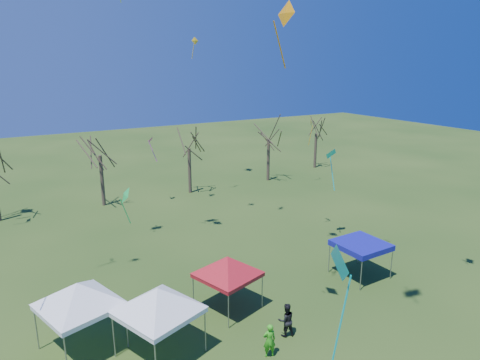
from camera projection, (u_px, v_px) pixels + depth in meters
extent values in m
plane|color=#234014|center=(281.00, 342.00, 19.84)|extent=(140.00, 140.00, 0.00)
cylinder|color=#3D2D21|center=(102.00, 181.00, 38.39)|extent=(0.32, 0.32, 4.64)
cylinder|color=#3D2D21|center=(190.00, 171.00, 42.21)|extent=(0.32, 0.32, 4.49)
cylinder|color=#3D2D21|center=(268.00, 160.00, 46.71)|extent=(0.32, 0.32, 4.47)
cylinder|color=#3D2D21|center=(315.00, 151.00, 52.52)|extent=(0.32, 0.32, 4.23)
cylinder|color=gray|center=(66.00, 358.00, 17.25)|extent=(0.06, 0.06, 2.02)
cylinder|color=gray|center=(36.00, 329.00, 19.10)|extent=(0.06, 0.06, 2.02)
cylinder|color=gray|center=(127.00, 327.00, 19.26)|extent=(0.06, 0.06, 2.02)
cylinder|color=gray|center=(95.00, 304.00, 21.11)|extent=(0.06, 0.06, 2.02)
cube|color=white|center=(79.00, 306.00, 18.88)|extent=(3.80, 3.80, 0.24)
pyramid|color=white|center=(77.00, 283.00, 18.58)|extent=(4.10, 4.10, 1.01)
cylinder|color=gray|center=(114.00, 337.00, 18.60)|extent=(0.06, 0.06, 2.01)
cylinder|color=gray|center=(205.00, 332.00, 18.97)|extent=(0.06, 0.06, 2.01)
cylinder|color=gray|center=(163.00, 309.00, 20.69)|extent=(0.06, 0.06, 2.01)
cube|color=white|center=(159.00, 312.00, 18.49)|extent=(3.87, 3.87, 0.24)
pyramid|color=white|center=(157.00, 288.00, 18.19)|extent=(4.00, 4.00, 1.00)
cylinder|color=gray|center=(228.00, 312.00, 20.65)|extent=(0.05, 0.05, 1.82)
cylinder|color=gray|center=(193.00, 293.00, 22.32)|extent=(0.05, 0.05, 1.82)
cylinder|color=gray|center=(262.00, 292.00, 22.46)|extent=(0.05, 0.05, 1.82)
cylinder|color=gray|center=(227.00, 276.00, 24.13)|extent=(0.05, 0.05, 1.82)
cube|color=#A10F18|center=(228.00, 275.00, 22.12)|extent=(3.42, 3.42, 0.22)
pyramid|color=#A10F18|center=(228.00, 257.00, 21.85)|extent=(3.70, 3.70, 0.91)
cylinder|color=gray|center=(361.00, 276.00, 24.12)|extent=(0.06, 0.06, 1.84)
cylinder|color=gray|center=(329.00, 259.00, 26.23)|extent=(0.06, 0.06, 1.84)
cylinder|color=gray|center=(391.00, 265.00, 25.43)|extent=(0.06, 0.06, 1.84)
cylinder|color=gray|center=(359.00, 249.00, 27.54)|extent=(0.06, 0.06, 1.84)
cube|color=#0D0E8B|center=(361.00, 246.00, 25.56)|extent=(2.84, 2.84, 0.22)
cube|color=#0D0E8B|center=(361.00, 243.00, 25.51)|extent=(2.84, 2.84, 0.11)
imported|color=green|center=(269.00, 340.00, 18.71)|extent=(0.66, 0.52, 1.58)
imported|color=black|center=(286.00, 320.00, 20.13)|extent=(0.94, 0.82, 1.66)
cone|color=orange|center=(311.00, 123.00, 44.53)|extent=(0.75, 0.78, 0.88)
cube|color=orange|center=(311.00, 135.00, 44.70)|extent=(0.31, 0.29, 2.13)
cone|color=#D930AA|center=(150.00, 140.00, 37.69)|extent=(0.79, 0.80, 0.57)
cube|color=#D930AA|center=(153.00, 151.00, 38.32)|extent=(0.57, 0.54, 1.89)
cone|color=yellow|center=(195.00, 41.00, 36.99)|extent=(0.69, 0.24, 0.68)
cube|color=yellow|center=(193.00, 51.00, 37.08)|extent=(0.09, 0.49, 1.35)
cone|color=#0DCFCD|center=(331.00, 153.00, 29.89)|extent=(1.12, 0.82, 0.88)
cube|color=#0DCFCD|center=(332.00, 173.00, 30.45)|extent=(0.12, 0.62, 2.46)
cone|color=orange|center=(286.00, 13.00, 16.27)|extent=(0.38, 1.04, 1.02)
cube|color=orange|center=(280.00, 45.00, 16.84)|extent=(0.68, 0.07, 1.80)
cone|color=green|center=(125.00, 195.00, 18.84)|extent=(0.47, 0.81, 0.73)
cube|color=green|center=(125.00, 211.00, 19.22)|extent=(0.42, 0.06, 1.25)
cone|color=#0CB7AE|center=(341.00, 262.00, 12.97)|extent=(0.78, 1.37, 1.31)
cube|color=#0CB7AE|center=(340.00, 324.00, 13.28)|extent=(0.50, 0.20, 3.35)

